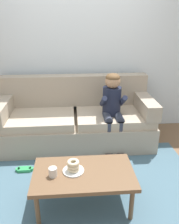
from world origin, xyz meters
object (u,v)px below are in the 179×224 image
(coffee_table, at_px, (84,176))
(toy_controller, at_px, (25,170))
(person_child, at_px, (113,105))
(donut, at_px, (73,169))
(mug, at_px, (53,172))
(couch, at_px, (76,121))

(coffee_table, xyz_separation_m, toy_controller, (-0.72, 0.61, -0.34))
(person_child, bearing_deg, donut, -117.25)
(coffee_table, relative_size, person_child, 0.90)
(coffee_table, xyz_separation_m, mug, (-0.29, -0.03, 0.09))
(person_child, height_order, donut, person_child)
(couch, xyz_separation_m, donut, (-0.05, -1.32, 0.09))
(toy_controller, bearing_deg, coffee_table, -44.36)
(couch, xyz_separation_m, coffee_table, (0.05, -1.34, 0.02))
(couch, bearing_deg, donut, -92.16)
(toy_controller, bearing_deg, mug, -60.61)
(person_child, xyz_separation_m, toy_controller, (-1.19, -0.52, -0.65))
(couch, relative_size, donut, 18.85)
(coffee_table, bearing_deg, donut, 167.81)
(person_child, height_order, toy_controller, person_child)
(coffee_table, xyz_separation_m, donut, (-0.10, 0.02, 0.07))
(couch, distance_m, donut, 1.32)
(coffee_table, relative_size, donut, 8.26)
(person_child, bearing_deg, toy_controller, -156.29)
(person_child, bearing_deg, couch, 157.93)
(donut, bearing_deg, person_child, 62.75)
(mug, bearing_deg, toy_controller, 123.41)
(donut, height_order, toy_controller, donut)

